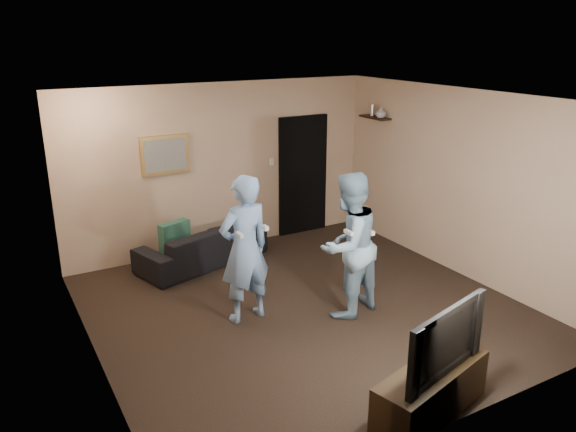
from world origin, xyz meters
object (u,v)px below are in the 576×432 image
tv_console (431,391)px  wii_player_right (348,245)px  television (436,337)px  wii_player_left (245,249)px  sofa (202,245)px

tv_console → wii_player_right: bearing=62.0°
television → wii_player_left: wii_player_left is taller
television → wii_player_left: 2.55m
wii_player_left → wii_player_right: wii_player_left is taller
television → sofa: bearing=82.0°
sofa → wii_player_left: size_ratio=1.10×
sofa → tv_console: 4.35m
wii_player_left → sofa: bearing=84.9°
sofa → television: (0.49, -4.32, 0.51)m
tv_console → sofa: bearing=82.0°
sofa → wii_player_right: (0.97, -2.34, 0.60)m
tv_console → television: bearing=0.0°
sofa → television: size_ratio=1.77×
sofa → tv_console: bearing=80.4°
tv_console → wii_player_left: bearing=90.5°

